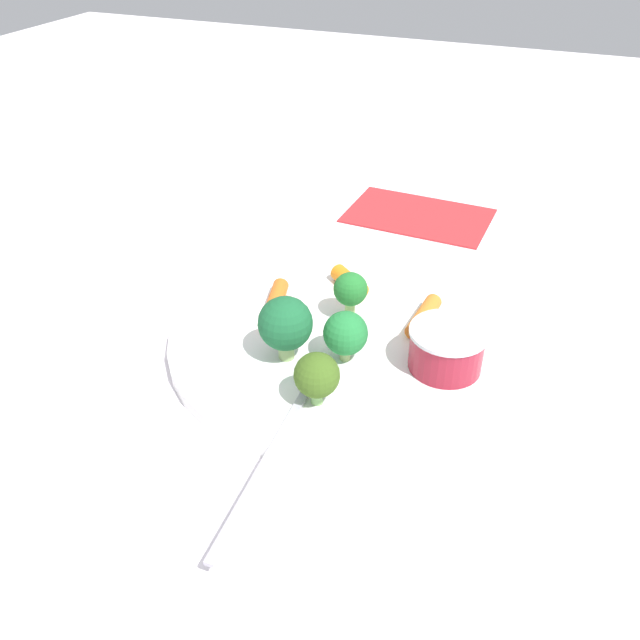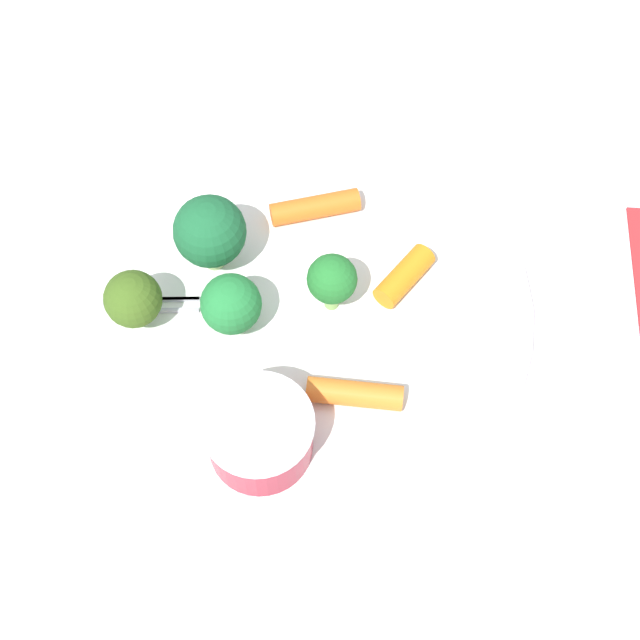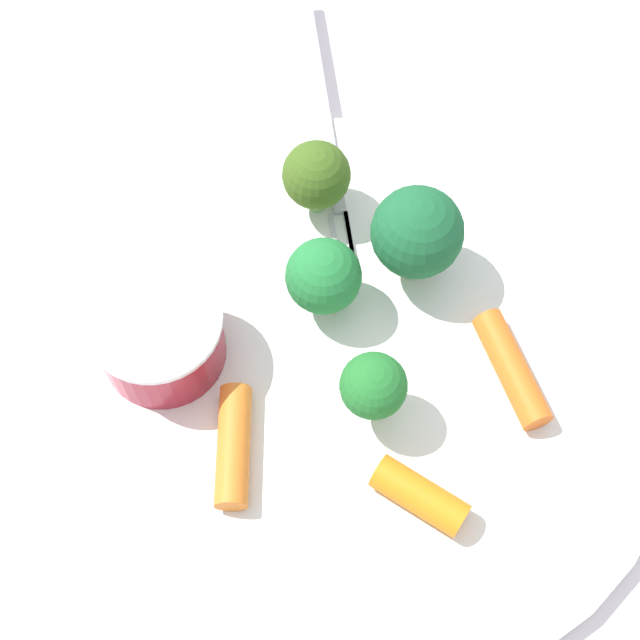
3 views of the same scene
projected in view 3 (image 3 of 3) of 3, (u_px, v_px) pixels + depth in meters
The scene contains 11 objects.
ground_plane at pixel (363, 373), 0.44m from camera, with size 2.40×2.40×0.00m, color white.
plate at pixel (364, 368), 0.44m from camera, with size 0.30×0.30×0.01m, color white.
sauce_cup at pixel (160, 336), 0.42m from camera, with size 0.06×0.06×0.04m.
broccoli_floret_0 at pixel (323, 277), 0.42m from camera, with size 0.04×0.04×0.04m.
broccoli_floret_1 at pixel (375, 386), 0.40m from camera, with size 0.03×0.03×0.04m.
broccoli_floret_2 at pixel (417, 233), 0.43m from camera, with size 0.04×0.04×0.06m.
broccoli_floret_3 at pixel (316, 176), 0.45m from camera, with size 0.03×0.03×0.04m.
carrot_stick_0 at pixel (512, 369), 0.42m from camera, with size 0.01×0.01×0.06m, color orange.
carrot_stick_1 at pixel (420, 496), 0.40m from camera, with size 0.02×0.02×0.04m, color orange.
carrot_stick_2 at pixel (233, 446), 0.41m from camera, with size 0.01×0.01×0.06m, color orange.
fork at pixel (325, 118), 0.50m from camera, with size 0.02×0.19×0.00m.
Camera 3 is at (0.04, 0.18, 0.41)m, focal length 51.08 mm.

